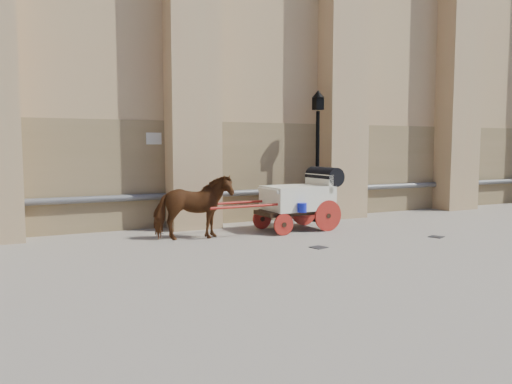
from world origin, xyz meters
TOP-DOWN VIEW (x-y plane):
  - ground at (0.00, 0.00)m, footprint 90.00×90.00m
  - horse at (-1.57, 1.91)m, footprint 1.99×1.13m
  - carriage at (1.60, 2.06)m, footprint 3.95×1.44m
  - street_lamp at (2.79, 3.16)m, footprint 0.37×0.37m
  - drain_grate_near at (0.67, -0.26)m, footprint 0.38×0.38m
  - drain_grate_far at (4.08, -0.41)m, footprint 0.42×0.42m

SIDE VIEW (x-z plane):
  - ground at x=0.00m, z-range 0.00..0.00m
  - drain_grate_near at x=0.67m, z-range 0.00..0.01m
  - drain_grate_far at x=4.08m, z-range 0.00..0.01m
  - horse at x=-1.57m, z-range 0.00..1.59m
  - carriage at x=1.60m, z-range 0.07..1.78m
  - street_lamp at x=2.79m, z-range 0.14..4.10m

